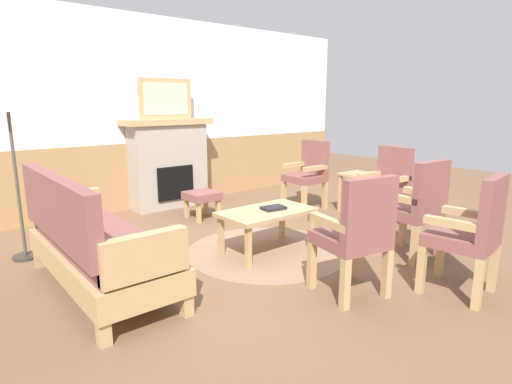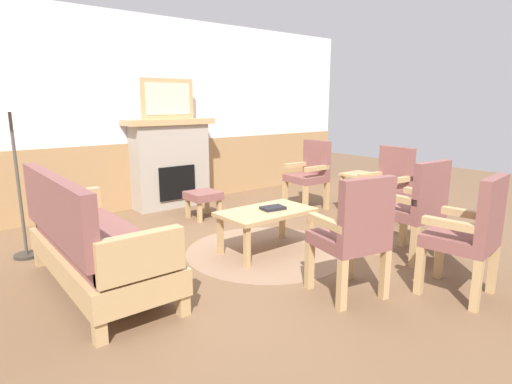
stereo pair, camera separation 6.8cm
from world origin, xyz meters
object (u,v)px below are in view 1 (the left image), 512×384
Objects in this scene: coffee_table at (267,215)px; armchair_by_window_left at (387,183)px; fireplace at (169,163)px; footstool at (202,197)px; armchair_corner_left at (472,230)px; floor_lamp_by_couch at (8,109)px; framed_picture at (166,99)px; armchair_front_left at (357,231)px; couch at (94,244)px; armchair_front_center at (418,205)px; side_table at (359,181)px; book_on_table at (273,208)px; armchair_near_fireplace at (308,171)px.

armchair_by_window_left is (1.76, -0.23, 0.15)m from coffee_table.
fireplace is 0.93m from footstool.
armchair_by_window_left is 1.00× the size of armchair_corner_left.
footstool is 0.24× the size of floor_lamp_by_couch.
framed_picture is 4.26m from armchair_corner_left.
armchair_corner_left is (0.71, -0.55, 0.00)m from armchair_front_left.
armchair_front_left is at bearing -42.75° from couch.
couch is at bearing 137.25° from armchair_front_left.
armchair_front_center reaches higher than side_table.
framed_picture is 1.45× the size of side_table.
armchair_front_center is at bearing -39.25° from floor_lamp_by_couch.
book_on_table is (-0.07, -2.37, -0.20)m from fireplace.
coffee_table is 2.08m from side_table.
couch is 3.27× the size of side_table.
side_table is 4.25m from floor_lamp_by_couch.
armchair_near_fireplace is 1.23m from armchair_by_window_left.
couch and armchair_front_left have the same top height.
framed_picture is 3.71m from armchair_front_left.
framed_picture is 2.63m from coffee_table.
fireplace is 3.57m from armchair_front_left.
book_on_table is at bearing 106.22° from armchair_corner_left.
couch is 7.59× the size of book_on_table.
framed_picture reaches higher than armchair_front_left.
armchair_front_center reaches higher than footstool.
framed_picture reaches higher than coffee_table.
fireplace is 1.35× the size of coffee_table.
floor_lamp_by_couch is at bearing 125.39° from armchair_front_left.
footstool is at bearing -88.93° from fireplace.
framed_picture is 2.27m from armchair_near_fireplace.
armchair_near_fireplace is (1.65, 0.99, 0.15)m from coffee_table.
armchair_by_window_left is 1.00× the size of armchair_front_left.
coffee_table is 0.98× the size of armchair_near_fireplace.
framed_picture is 0.82× the size of armchair_near_fireplace.
framed_picture is at bearing 121.97° from armchair_by_window_left.
coffee_table is 1.78m from armchair_by_window_left.
armchair_front_left is (-0.13, -1.21, 0.15)m from coffee_table.
book_on_table is 2.01m from side_table.
couch is 1.84× the size of armchair_corner_left.
side_table is at bearing -13.89° from floor_lamp_by_couch.
footstool is at bearing 86.60° from book_on_table.
couch is 1.60m from floor_lamp_by_couch.
couch is at bearing 154.64° from armchair_front_center.
armchair_front_left is at bearing -96.27° from coffee_table.
armchair_near_fireplace is 0.73m from side_table.
armchair_corner_left is at bearing -71.73° from coffee_table.
couch is 1.84× the size of armchair_front_center.
armchair_front_center reaches higher than book_on_table.
framed_picture is at bearing 137.79° from armchair_near_fireplace.
side_table is at bearing -30.49° from footstool.
couch is at bearing 138.74° from armchair_corner_left.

